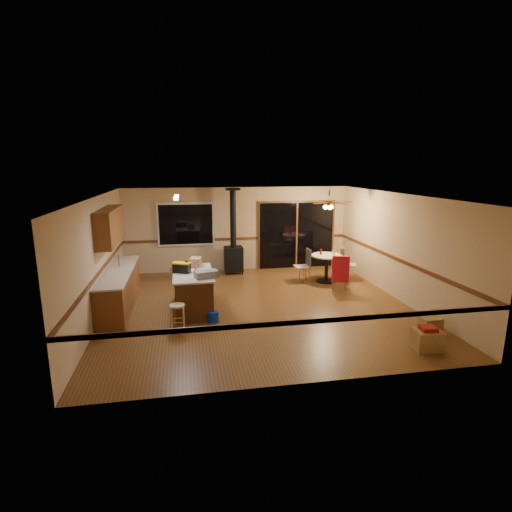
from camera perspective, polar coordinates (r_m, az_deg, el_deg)
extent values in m
plane|color=brown|center=(9.51, 0.33, -7.17)|extent=(7.00, 7.00, 0.00)
plane|color=silver|center=(8.97, 0.35, 8.65)|extent=(7.00, 7.00, 0.00)
plane|color=tan|center=(12.55, -2.62, 3.86)|extent=(7.00, 0.00, 7.00)
plane|color=tan|center=(5.87, 6.69, -6.68)|extent=(7.00, 0.00, 7.00)
plane|color=tan|center=(9.19, -21.65, -0.36)|extent=(0.00, 7.00, 7.00)
plane|color=tan|center=(10.37, 19.71, 1.21)|extent=(0.00, 7.00, 7.00)
cube|color=black|center=(12.36, -9.99, 4.48)|extent=(1.72, 0.10, 1.32)
cube|color=black|center=(12.93, 5.80, 2.95)|extent=(2.52, 0.10, 2.10)
cube|color=brown|center=(9.83, -18.96, -4.58)|extent=(0.60, 3.00, 0.86)
cube|color=beige|center=(9.71, -19.16, -2.05)|extent=(0.64, 3.04, 0.04)
cube|color=brown|center=(9.73, -20.15, 4.05)|extent=(0.35, 2.00, 0.80)
cube|color=#482712|center=(9.23, -8.90, -5.14)|extent=(0.80, 1.60, 0.86)
cube|color=beige|center=(9.10, -9.00, -2.44)|extent=(0.88, 1.68, 0.04)
cube|color=black|center=(12.25, -3.22, -0.40)|extent=(0.55, 0.50, 0.75)
cylinder|color=black|center=(12.03, -3.30, 5.45)|extent=(0.18, 0.18, 1.77)
cylinder|color=brown|center=(11.22, 10.40, 7.49)|extent=(0.24, 0.24, 0.10)
cylinder|color=brown|center=(11.20, 10.45, 8.86)|extent=(0.05, 0.05, 0.16)
sphere|color=#FFD88C|center=(11.23, 10.37, 6.88)|extent=(0.16, 0.16, 0.16)
cube|color=white|center=(9.12, -11.32, 8.22)|extent=(0.10, 1.20, 0.04)
cube|color=slate|center=(8.62, -7.15, -2.59)|extent=(0.54, 0.39, 0.15)
cube|color=black|center=(9.10, -10.57, -1.72)|extent=(0.42, 0.32, 0.20)
cube|color=gold|center=(9.07, -10.60, -1.01)|extent=(0.44, 0.34, 0.03)
cube|color=olive|center=(9.57, -8.63, -0.88)|extent=(0.31, 0.37, 0.22)
cylinder|color=black|center=(9.09, -9.89, -1.51)|extent=(0.08, 0.08, 0.26)
cylinder|color=#D84C8C|center=(9.22, -8.64, -1.42)|extent=(0.09, 0.09, 0.22)
cylinder|color=white|center=(9.66, -8.28, -0.91)|extent=(0.07, 0.07, 0.16)
cylinder|color=tan|center=(8.22, -11.14, -8.66)|extent=(0.31, 0.31, 0.55)
cylinder|color=#0C2FB5|center=(8.63, -6.20, -8.58)|extent=(0.30, 0.30, 0.23)
cylinder|color=black|center=(11.63, 9.96, -3.51)|extent=(0.54, 0.54, 0.04)
cylinder|color=black|center=(11.54, 10.03, -1.74)|extent=(0.10, 0.10, 0.70)
cylinder|color=beige|center=(11.45, 10.10, 0.05)|extent=(0.87, 0.87, 0.04)
cylinder|color=#590C14|center=(11.47, 9.24, 0.63)|extent=(0.07, 0.07, 0.17)
cylinder|color=beige|center=(11.45, 11.05, 0.49)|extent=(0.06, 0.06, 0.15)
cube|color=tan|center=(11.39, 6.56, -1.50)|extent=(0.41, 0.41, 0.03)
cube|color=slate|center=(11.39, 7.50, -0.23)|extent=(0.04, 0.40, 0.50)
cube|color=tan|center=(10.93, 11.79, -2.31)|extent=(0.48, 0.48, 0.03)
cube|color=slate|center=(10.68, 12.00, -1.29)|extent=(0.40, 0.12, 0.50)
cube|color=#B01422|center=(10.69, 11.99, -1.83)|extent=(0.45, 0.20, 0.70)
cube|color=tan|center=(11.82, 13.14, -1.23)|extent=(0.51, 0.51, 0.03)
cube|color=slate|center=(11.76, 12.28, -0.02)|extent=(0.16, 0.39, 0.50)
cube|color=#422D19|center=(11.78, 12.16, -0.49)|extent=(0.24, 0.45, 0.70)
cube|color=olive|center=(11.98, -10.85, -2.26)|extent=(0.55, 0.49, 0.36)
cube|color=olive|center=(7.98, 23.25, -10.93)|extent=(0.51, 0.44, 0.36)
cube|color=olive|center=(8.79, 23.61, -8.95)|extent=(0.38, 0.33, 0.31)
cube|color=maroon|center=(7.89, 23.39, -9.48)|extent=(0.30, 0.26, 0.08)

